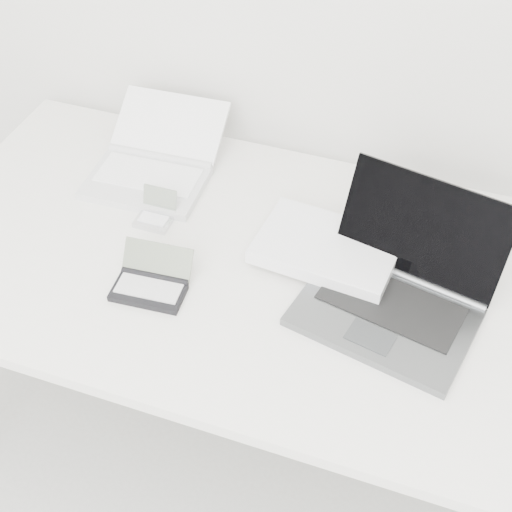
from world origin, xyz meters
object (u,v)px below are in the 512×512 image
(desk, at_px, (275,282))
(palmtop_charcoal, at_px, (151,284))
(laptop_large, at_px, (364,271))
(netbook_open_white, at_px, (153,166))

(desk, distance_m, palmtop_charcoal, 0.27)
(laptop_large, relative_size, palmtop_charcoal, 3.29)
(desk, bearing_deg, palmtop_charcoal, -146.84)
(laptop_large, bearing_deg, desk, -163.79)
(desk, relative_size, netbook_open_white, 4.58)
(netbook_open_white, bearing_deg, palmtop_charcoal, -68.27)
(netbook_open_white, bearing_deg, desk, -30.71)
(laptop_large, distance_m, palmtop_charcoal, 0.44)
(desk, distance_m, netbook_open_white, 0.43)
(laptop_large, height_order, netbook_open_white, laptop_large)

